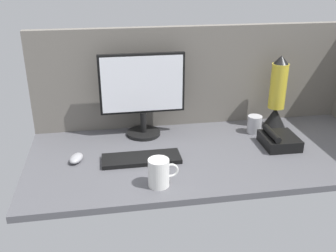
# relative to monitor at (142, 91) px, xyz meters

# --- Properties ---
(ground_plane) EXTENTS (1.80, 0.80, 0.03)m
(ground_plane) POSITION_rel_monitor_xyz_m (0.32, -0.25, -0.26)
(ground_plane) COLOR #515156
(cubicle_wall_back) EXTENTS (1.80, 0.05, 0.55)m
(cubicle_wall_back) POSITION_rel_monitor_xyz_m (0.32, 0.12, 0.03)
(cubicle_wall_back) COLOR slate
(cubicle_wall_back) RESTS_ON ground_plane
(monitor) EXTENTS (0.44, 0.18, 0.44)m
(monitor) POSITION_rel_monitor_xyz_m (0.00, 0.00, 0.00)
(monitor) COLOR black
(monitor) RESTS_ON ground_plane
(keyboard) EXTENTS (0.37, 0.13, 0.02)m
(keyboard) POSITION_rel_monitor_xyz_m (-0.04, -0.30, -0.24)
(keyboard) COLOR black
(keyboard) RESTS_ON ground_plane
(mouse) EXTENTS (0.08, 0.11, 0.03)m
(mouse) POSITION_rel_monitor_xyz_m (-0.35, -0.26, -0.23)
(mouse) COLOR #99999E
(mouse) RESTS_ON ground_plane
(mug_steel) EXTENTS (0.08, 0.08, 0.10)m
(mug_steel) POSITION_rel_monitor_xyz_m (0.60, -0.08, -0.20)
(mug_steel) COLOR #B2B2B7
(mug_steel) RESTS_ON ground_plane
(mug_ceramic_white) EXTENTS (0.13, 0.09, 0.12)m
(mug_ceramic_white) POSITION_rel_monitor_xyz_m (0.01, -0.53, -0.19)
(mug_ceramic_white) COLOR white
(mug_ceramic_white) RESTS_ON ground_plane
(lava_lamp) EXTENTS (0.12, 0.12, 0.41)m
(lava_lamp) POSITION_rel_monitor_xyz_m (0.74, -0.02, -0.08)
(lava_lamp) COLOR black
(lava_lamp) RESTS_ON ground_plane
(desk_phone) EXTENTS (0.17, 0.19, 0.09)m
(desk_phone) POSITION_rel_monitor_xyz_m (0.66, -0.26, -0.21)
(desk_phone) COLOR black
(desk_phone) RESTS_ON ground_plane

